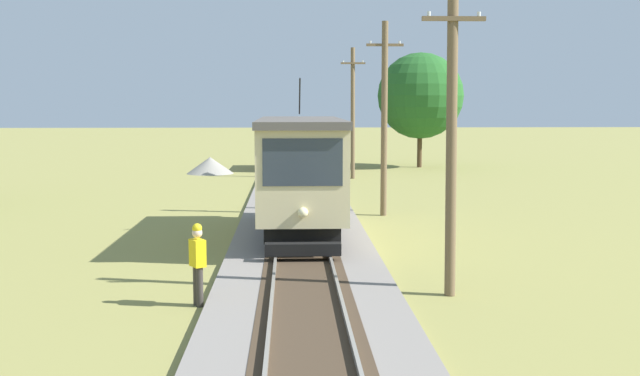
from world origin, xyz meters
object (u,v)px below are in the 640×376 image
(utility_pole_near_tram, at_px, (452,136))
(red_tram, at_px, (301,171))
(utility_pole_far, at_px, (353,112))
(track_worker, at_px, (198,261))
(utility_pole_mid, at_px, (384,117))
(gravel_pile, at_px, (210,165))
(freight_car, at_px, (295,145))
(tree_right_near, at_px, (420,96))

(utility_pole_near_tram, bearing_deg, red_tram, 114.87)
(utility_pole_far, relative_size, track_worker, 4.17)
(red_tram, xyz_separation_m, track_worker, (-2.30, -7.82, -1.21))
(utility_pole_near_tram, bearing_deg, utility_pole_mid, 90.00)
(gravel_pile, height_order, track_worker, track_worker)
(freight_car, distance_m, utility_pole_mid, 20.96)
(red_tram, xyz_separation_m, utility_pole_far, (3.25, 19.44, 1.62))
(freight_car, height_order, tree_right_near, tree_right_near)
(red_tram, distance_m, utility_pole_mid, 6.17)
(utility_pole_near_tram, distance_m, track_worker, 6.19)
(freight_car, distance_m, tree_right_near, 9.04)
(utility_pole_mid, distance_m, gravel_pile, 19.87)
(utility_pole_mid, bearing_deg, red_tram, -123.06)
(freight_car, bearing_deg, track_worker, -93.94)
(red_tram, bearing_deg, utility_pole_mid, 56.94)
(tree_right_near, bearing_deg, red_tram, -107.42)
(utility_pole_mid, distance_m, tree_right_near, 22.31)
(freight_car, xyz_separation_m, track_worker, (-2.30, -33.40, -0.57))
(utility_pole_near_tram, relative_size, tree_right_near, 0.91)
(utility_pole_far, xyz_separation_m, track_worker, (-5.56, -27.26, -2.83))
(red_tram, bearing_deg, utility_pole_near_tram, -65.13)
(utility_pole_mid, bearing_deg, utility_pole_near_tram, -90.00)
(tree_right_near, bearing_deg, track_worker, -107.19)
(utility_pole_mid, bearing_deg, track_worker, -113.43)
(utility_pole_near_tram, xyz_separation_m, track_worker, (-5.56, -0.80, -2.60))
(track_worker, bearing_deg, gravel_pile, 64.82)
(utility_pole_mid, relative_size, tree_right_near, 0.96)
(freight_car, distance_m, gravel_pile, 6.09)
(utility_pole_far, height_order, gravel_pile, utility_pole_far)
(gravel_pile, bearing_deg, utility_pole_near_tram, -74.03)
(utility_pole_near_tram, distance_m, utility_pole_mid, 12.02)
(utility_pole_near_tram, height_order, tree_right_near, tree_right_near)
(track_worker, distance_m, tree_right_near, 36.32)
(gravel_pile, xyz_separation_m, track_worker, (2.94, -30.48, 0.48))
(utility_pole_far, xyz_separation_m, tree_right_near, (5.12, 7.25, 0.96))
(utility_pole_far, bearing_deg, tree_right_near, 54.76)
(red_tram, distance_m, freight_car, 25.59)
(utility_pole_near_tram, distance_m, utility_pole_far, 26.46)
(utility_pole_far, bearing_deg, red_tram, -99.50)
(gravel_pile, bearing_deg, utility_pole_far, -20.76)
(freight_car, height_order, utility_pole_mid, utility_pole_mid)
(red_tram, distance_m, gravel_pile, 23.31)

